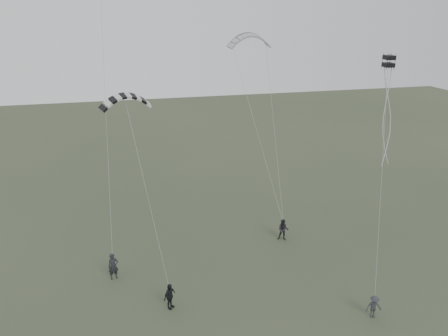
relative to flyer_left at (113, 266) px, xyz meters
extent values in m
plane|color=#37412A|center=(7.03, -4.57, -0.95)|extent=(140.00, 140.00, 0.00)
imported|color=black|center=(0.00, 0.00, 0.00)|extent=(0.77, 0.58, 1.90)
imported|color=black|center=(13.25, 2.20, -0.06)|extent=(1.07, 0.99, 1.78)
imported|color=black|center=(3.30, -4.13, -0.09)|extent=(1.01, 0.99, 1.71)
imported|color=#2C2D32|center=(14.98, -8.01, -0.21)|extent=(1.03, 0.68, 1.48)
camera|label=1|loc=(0.96, -26.78, 16.38)|focal=35.00mm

